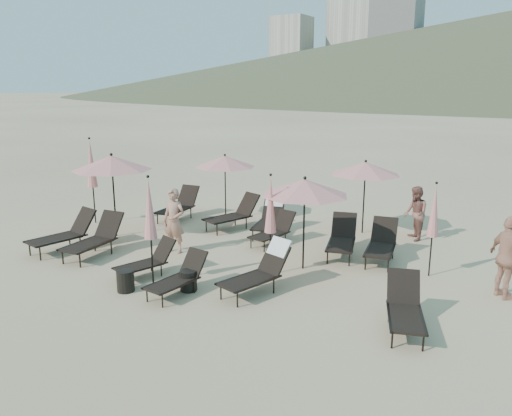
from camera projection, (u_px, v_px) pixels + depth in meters
The scene contains 27 objects.
ground at pixel (213, 296), 10.78m from camera, with size 800.00×800.00×0.00m, color #D6BA8C.
hotel_skyline at pixel (366, 51), 277.31m from camera, with size 109.00×82.00×55.00m.
lounger_0 at pixel (65, 233), 13.69m from camera, with size 0.99×1.94×1.06m.
lounger_1 at pixel (95, 238), 13.24m from camera, with size 0.90×1.91×1.06m.
lounger_2 at pixel (148, 260), 11.82m from camera, with size 0.93×1.56×0.84m.
lounger_3 at pixel (179, 276), 10.79m from camera, with size 0.70×1.54×0.86m.
lounger_4 at pixel (260, 269), 10.88m from camera, with size 1.07×1.85×1.09m.
lounger_5 at pixel (405, 307), 9.18m from camera, with size 1.14×1.75×0.94m.
lounger_6 at pixel (179, 205), 16.97m from camera, with size 0.90×1.89×1.05m.
lounger_7 at pixel (234, 214), 15.81m from camera, with size 1.24×1.97×1.06m.
lounger_8 at pixel (270, 217), 15.25m from camera, with size 1.11×1.91×1.13m.
lounger_9 at pixel (274, 230), 14.25m from camera, with size 0.81×1.61×0.88m.
lounger_10 at pixel (342, 238), 13.30m from camera, with size 1.14×1.87×1.01m.
lounger_11 at pixel (382, 243), 12.87m from camera, with size 0.98×1.83×1.00m.
umbrella_open_0 at pixel (112, 163), 14.63m from camera, with size 2.35×2.35×2.52m.
umbrella_open_1 at pixel (305, 187), 11.93m from camera, with size 2.16×2.16×2.33m.
umbrella_open_2 at pixel (225, 161), 16.74m from camera, with size 2.07×2.07×2.23m.
umbrella_open_3 at pixel (365, 168), 14.99m from camera, with size 2.12×2.12×2.28m.
umbrella_closed_0 at pixel (150, 209), 11.04m from camera, with size 0.30×0.30×2.53m.
umbrella_closed_1 at pixel (434, 211), 11.56m from camera, with size 0.27×0.27×2.29m.
umbrella_closed_2 at pixel (91, 164), 16.16m from camera, with size 0.33×0.33×2.84m.
umbrella_closed_3 at pixel (271, 205), 11.62m from camera, with size 0.29×0.29×2.47m.
side_table_0 at pixel (125, 281), 10.97m from camera, with size 0.38×0.38×0.48m, color black.
side_table_1 at pixel (189, 281), 11.01m from camera, with size 0.38×0.38×0.46m, color black.
beachgoer_a at pixel (174, 221), 13.44m from camera, with size 0.64×0.42×1.77m, color tan.
beachgoer_b at pixel (415, 213), 14.57m from camera, with size 0.78×0.61×1.60m, color #90564A.
beachgoer_c at pixel (508, 258), 10.48m from camera, with size 1.06×0.44×1.80m, color tan.
Camera 1 is at (6.06, -8.05, 4.38)m, focal length 35.00 mm.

